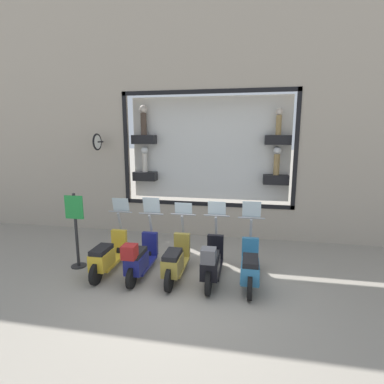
# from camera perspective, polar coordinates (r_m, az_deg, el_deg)

# --- Properties ---
(ground_plane) EXTENTS (120.00, 120.00, 0.00)m
(ground_plane) POSITION_cam_1_polar(r_m,az_deg,el_deg) (6.44, -1.84, -18.13)
(ground_plane) COLOR gray
(building_facade) EXTENTS (1.18, 36.00, 7.53)m
(building_facade) POSITION_cam_1_polar(r_m,az_deg,el_deg) (9.21, 3.06, 15.25)
(building_facade) COLOR #ADA08E
(building_facade) RESTS_ON ground_plane
(scooter_teal_0) EXTENTS (1.80, 0.60, 1.63)m
(scooter_teal_0) POSITION_cam_1_polar(r_m,az_deg,el_deg) (6.54, 10.99, -13.69)
(scooter_teal_0) COLOR black
(scooter_teal_0) RESTS_ON ground_plane
(scooter_black_1) EXTENTS (1.80, 0.60, 1.60)m
(scooter_black_1) POSITION_cam_1_polar(r_m,az_deg,el_deg) (6.50, 3.77, -13.16)
(scooter_black_1) COLOR black
(scooter_black_1) RESTS_ON ground_plane
(scooter_olive_2) EXTENTS (1.80, 0.60, 1.53)m
(scooter_olive_2) POSITION_cam_1_polar(r_m,az_deg,el_deg) (6.70, -3.14, -12.86)
(scooter_olive_2) COLOR black
(scooter_olive_2) RESTS_ON ground_plane
(scooter_navy_3) EXTENTS (1.79, 0.60, 1.63)m
(scooter_navy_3) POSITION_cam_1_polar(r_m,az_deg,el_deg) (6.85, -9.91, -12.17)
(scooter_navy_3) COLOR black
(scooter_navy_3) RESTS_ON ground_plane
(scooter_yellow_4) EXTENTS (1.79, 0.60, 1.58)m
(scooter_yellow_4) POSITION_cam_1_polar(r_m,az_deg,el_deg) (7.23, -15.77, -11.51)
(scooter_yellow_4) COLOR black
(scooter_yellow_4) RESTS_ON ground_plane
(shop_sign_post) EXTENTS (0.36, 0.45, 1.80)m
(shop_sign_post) POSITION_cam_1_polar(r_m,az_deg,el_deg) (7.58, -21.26, -6.34)
(shop_sign_post) COLOR #232326
(shop_sign_post) RESTS_ON ground_plane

